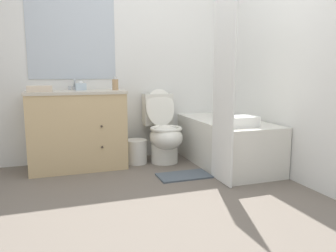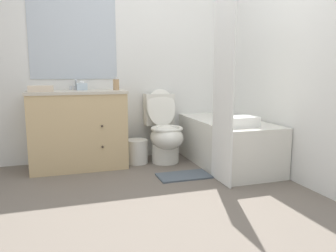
# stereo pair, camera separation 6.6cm
# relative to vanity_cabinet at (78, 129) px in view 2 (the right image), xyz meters

# --- Properties ---
(ground_plane) EXTENTS (14.00, 14.00, 0.00)m
(ground_plane) POSITION_rel_vanity_cabinet_xyz_m (0.72, -1.27, -0.44)
(ground_plane) COLOR #6B6056
(wall_back) EXTENTS (8.00, 0.06, 2.50)m
(wall_back) POSITION_rel_vanity_cabinet_xyz_m (0.71, 0.29, 0.81)
(wall_back) COLOR silver
(wall_back) RESTS_ON ground_plane
(wall_right) EXTENTS (0.05, 2.54, 2.50)m
(wall_right) POSITION_rel_vanity_cabinet_xyz_m (1.98, -0.50, 0.81)
(wall_right) COLOR silver
(wall_right) RESTS_ON ground_plane
(vanity_cabinet) EXTENTS (1.03, 0.56, 0.86)m
(vanity_cabinet) POSITION_rel_vanity_cabinet_xyz_m (0.00, 0.00, 0.00)
(vanity_cabinet) COLOR tan
(vanity_cabinet) RESTS_ON ground_plane
(sink_faucet) EXTENTS (0.14, 0.12, 0.12)m
(sink_faucet) POSITION_rel_vanity_cabinet_xyz_m (-0.00, 0.19, 0.45)
(sink_faucet) COLOR silver
(sink_faucet) RESTS_ON vanity_cabinet
(toilet) EXTENTS (0.37, 0.66, 0.86)m
(toilet) POSITION_rel_vanity_cabinet_xyz_m (0.97, -0.08, -0.08)
(toilet) COLOR silver
(toilet) RESTS_ON ground_plane
(bathtub) EXTENTS (0.67, 1.38, 0.52)m
(bathtub) POSITION_rel_vanity_cabinet_xyz_m (1.61, -0.43, -0.17)
(bathtub) COLOR silver
(bathtub) RESTS_ON ground_plane
(shower_curtain) EXTENTS (0.01, 0.39, 1.86)m
(shower_curtain) POSITION_rel_vanity_cabinet_xyz_m (1.27, -0.97, 0.50)
(shower_curtain) COLOR white
(shower_curtain) RESTS_ON ground_plane
(wastebasket) EXTENTS (0.26, 0.26, 0.28)m
(wastebasket) POSITION_rel_vanity_cabinet_xyz_m (0.65, -0.04, -0.30)
(wastebasket) COLOR silver
(wastebasket) RESTS_ON ground_plane
(tissue_box) EXTENTS (0.11, 0.13, 0.10)m
(tissue_box) POSITION_rel_vanity_cabinet_xyz_m (0.06, 0.09, 0.46)
(tissue_box) COLOR silver
(tissue_box) RESTS_ON vanity_cabinet
(soap_dispenser) EXTENTS (0.07, 0.07, 0.15)m
(soap_dispenser) POSITION_rel_vanity_cabinet_xyz_m (0.43, -0.01, 0.48)
(soap_dispenser) COLOR tan
(soap_dispenser) RESTS_ON vanity_cabinet
(hand_towel_folded) EXTENTS (0.24, 0.13, 0.06)m
(hand_towel_folded) POSITION_rel_vanity_cabinet_xyz_m (-0.36, -0.13, 0.45)
(hand_towel_folded) COLOR beige
(hand_towel_folded) RESTS_ON vanity_cabinet
(bath_towel_folded) EXTENTS (0.32, 0.22, 0.10)m
(bath_towel_folded) POSITION_rel_vanity_cabinet_xyz_m (1.52, -0.87, 0.13)
(bath_towel_folded) COLOR white
(bath_towel_folded) RESTS_ON bathtub
(bath_mat) EXTENTS (0.53, 0.30, 0.02)m
(bath_mat) POSITION_rel_vanity_cabinet_xyz_m (0.99, -0.69, -0.43)
(bath_mat) COLOR #4C5660
(bath_mat) RESTS_ON ground_plane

